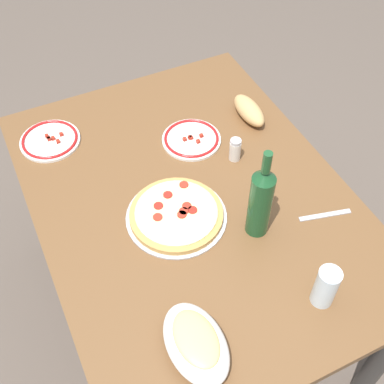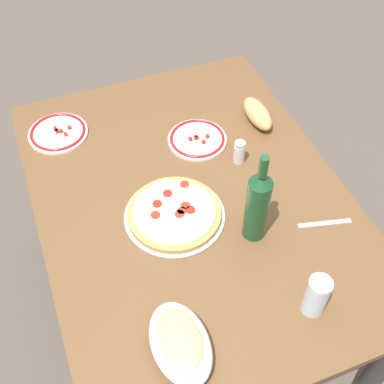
% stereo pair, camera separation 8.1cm
% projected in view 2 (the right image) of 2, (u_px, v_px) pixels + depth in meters
% --- Properties ---
extents(ground_plane, '(8.00, 8.00, 0.00)m').
position_uv_depth(ground_plane, '(192.00, 306.00, 2.20)').
color(ground_plane, brown).
rests_on(ground_plane, ground).
extents(dining_table, '(1.33, 0.98, 0.74)m').
position_uv_depth(dining_table, '(192.00, 219.00, 1.72)').
color(dining_table, brown).
rests_on(dining_table, ground).
extents(pepperoni_pizza, '(0.32, 0.32, 0.03)m').
position_uv_depth(pepperoni_pizza, '(174.00, 213.00, 1.58)').
color(pepperoni_pizza, '#B7B7BC').
rests_on(pepperoni_pizza, dining_table).
extents(baked_pasta_dish, '(0.24, 0.15, 0.08)m').
position_uv_depth(baked_pasta_dish, '(180.00, 342.00, 1.27)').
color(baked_pasta_dish, white).
rests_on(baked_pasta_dish, dining_table).
extents(wine_bottle, '(0.07, 0.07, 0.33)m').
position_uv_depth(wine_bottle, '(258.00, 205.00, 1.44)').
color(wine_bottle, '#194723').
rests_on(wine_bottle, dining_table).
extents(water_glass, '(0.06, 0.06, 0.14)m').
position_uv_depth(water_glass, '(316.00, 296.00, 1.33)').
color(water_glass, silver).
rests_on(water_glass, dining_table).
extents(side_plate_near, '(0.21, 0.21, 0.02)m').
position_uv_depth(side_plate_near, '(58.00, 133.00, 1.82)').
color(side_plate_near, white).
rests_on(side_plate_near, dining_table).
extents(side_plate_far, '(0.21, 0.21, 0.02)m').
position_uv_depth(side_plate_far, '(197.00, 139.00, 1.80)').
color(side_plate_far, white).
rests_on(side_plate_far, dining_table).
extents(bread_loaf, '(0.18, 0.08, 0.07)m').
position_uv_depth(bread_loaf, '(258.00, 114.00, 1.85)').
color(bread_loaf, tan).
rests_on(bread_loaf, dining_table).
extents(spice_shaker, '(0.04, 0.04, 0.09)m').
position_uv_depth(spice_shaker, '(239.00, 152.00, 1.71)').
color(spice_shaker, silver).
rests_on(spice_shaker, dining_table).
extents(fork_left, '(0.06, 0.17, 0.00)m').
position_uv_depth(fork_left, '(325.00, 223.00, 1.56)').
color(fork_left, '#B7B7BC').
rests_on(fork_left, dining_table).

